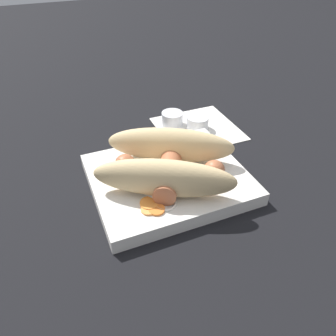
{
  "coord_description": "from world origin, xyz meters",
  "views": [
    {
      "loc": [
        0.15,
        0.36,
        0.33
      ],
      "look_at": [
        0.0,
        0.0,
        0.03
      ],
      "focal_mm": 35.0,
      "sensor_mm": 36.0,
      "label": 1
    }
  ],
  "objects_px": {
    "sausage": "(169,167)",
    "condiment_cup_far": "(172,120)",
    "bread_roll": "(168,160)",
    "condiment_cup_near": "(197,124)",
    "food_tray": "(168,179)"
  },
  "relations": [
    {
      "from": "bread_roll",
      "to": "condiment_cup_near",
      "type": "bearing_deg",
      "value": -130.92
    },
    {
      "from": "food_tray",
      "to": "bread_roll",
      "type": "relative_size",
      "value": 0.99
    },
    {
      "from": "sausage",
      "to": "condiment_cup_far",
      "type": "xyz_separation_m",
      "value": [
        -0.08,
        -0.17,
        -0.03
      ]
    },
    {
      "from": "condiment_cup_near",
      "to": "condiment_cup_far",
      "type": "bearing_deg",
      "value": -41.34
    },
    {
      "from": "food_tray",
      "to": "bread_roll",
      "type": "xyz_separation_m",
      "value": [
        0.0,
        0.01,
        0.04
      ]
    },
    {
      "from": "food_tray",
      "to": "sausage",
      "type": "bearing_deg",
      "value": 81.92
    },
    {
      "from": "sausage",
      "to": "condiment_cup_far",
      "type": "bearing_deg",
      "value": -114.49
    },
    {
      "from": "food_tray",
      "to": "condiment_cup_near",
      "type": "distance_m",
      "value": 0.18
    },
    {
      "from": "food_tray",
      "to": "condiment_cup_far",
      "type": "distance_m",
      "value": 0.18
    },
    {
      "from": "sausage",
      "to": "condiment_cup_near",
      "type": "relative_size",
      "value": 3.49
    },
    {
      "from": "sausage",
      "to": "food_tray",
      "type": "bearing_deg",
      "value": -98.08
    },
    {
      "from": "condiment_cup_far",
      "to": "sausage",
      "type": "bearing_deg",
      "value": 65.51
    },
    {
      "from": "condiment_cup_near",
      "to": "condiment_cup_far",
      "type": "xyz_separation_m",
      "value": [
        0.04,
        -0.03,
        0.0
      ]
    },
    {
      "from": "food_tray",
      "to": "bread_roll",
      "type": "distance_m",
      "value": 0.04
    },
    {
      "from": "bread_roll",
      "to": "sausage",
      "type": "height_order",
      "value": "bread_roll"
    }
  ]
}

